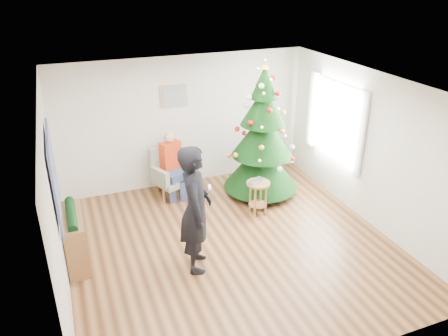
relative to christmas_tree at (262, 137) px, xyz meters
name	(u,v)px	position (x,y,z in m)	size (l,w,h in m)	color
floor	(232,245)	(-1.22, -1.50, -1.17)	(5.00, 5.00, 0.00)	brown
ceiling	(233,87)	(-1.22, -1.50, 1.43)	(5.00, 5.00, 0.00)	white
wall_back	(184,122)	(-1.22, 1.00, 0.13)	(5.00, 5.00, 0.00)	silver
wall_front	(327,272)	(-1.22, -4.00, 0.13)	(5.00, 5.00, 0.00)	silver
wall_left	(54,203)	(-3.72, -1.50, 0.13)	(5.00, 5.00, 0.00)	silver
wall_right	(370,149)	(1.28, -1.50, 0.13)	(5.00, 5.00, 0.00)	silver
window_panel	(336,120)	(1.25, -0.50, 0.33)	(0.04, 1.30, 1.40)	white
curtains	(334,121)	(1.22, -0.50, 0.33)	(0.05, 1.75, 1.50)	white
christmas_tree	(262,137)	(0.00, 0.00, 0.00)	(1.44, 1.44, 2.61)	#3F2816
stool	(258,198)	(-0.41, -0.73, -0.85)	(0.42, 0.42, 0.63)	brown
laptop	(258,182)	(-0.41, -0.73, -0.53)	(0.35, 0.22, 0.03)	silver
armchair	(171,178)	(-1.65, 0.56, -0.82)	(0.85, 0.83, 0.97)	gray
seated_person	(173,165)	(-1.63, 0.52, -0.53)	(0.49, 0.63, 1.27)	navy
standing_man	(195,209)	(-1.90, -1.78, -0.21)	(0.71, 0.46, 1.93)	black
game_controller	(210,188)	(-1.69, -1.81, 0.11)	(0.04, 0.13, 0.04)	white
console	(75,239)	(-3.55, -1.02, -0.77)	(0.30, 1.00, 0.80)	brown
garland	(71,214)	(-3.55, -1.02, -0.35)	(0.14, 0.14, 0.90)	black
tapestry	(54,175)	(-3.68, -1.20, 0.38)	(0.03, 1.50, 1.15)	black
framed_picture	(174,96)	(-1.42, 0.97, 0.68)	(0.52, 0.05, 0.42)	tan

